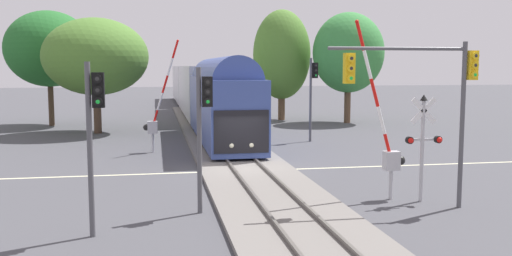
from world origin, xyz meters
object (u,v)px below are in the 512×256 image
Objects in this scene: traffic_signal_far_side at (313,86)px; oak_far_right at (348,53)px; elm_centre_background at (282,55)px; oak_behind_train at (96,57)px; traffic_signal_median at (203,116)px; commuter_train at (198,89)px; traffic_signal_near_right at (426,83)px; crossing_gate_near at (388,144)px; traffic_signal_near_left at (94,120)px; pine_left_background at (49,49)px; crossing_gate_far at (155,117)px; crossing_signal_mast at (423,137)px.

oak_far_right is (6.37, 11.28, 2.42)m from traffic_signal_far_side.
elm_centre_background is 17.41m from oak_behind_train.
elm_centre_background is at bearing 84.98° from traffic_signal_far_side.
oak_behind_train is at bearing 103.55° from traffic_signal_median.
commuter_train is 36.75m from traffic_signal_median.
oak_behind_train is (-13.21, 24.79, 1.24)m from traffic_signal_near_right.
elm_centre_background reaches higher than crossing_gate_near.
pine_left_background reaches higher than traffic_signal_near_left.
elm_centre_background is at bearing 26.20° from oak_behind_train.
commuter_train is at bearing 79.52° from crossing_gate_far.
traffic_signal_near_right is 17.65m from traffic_signal_far_side.
traffic_signal_far_side reaches higher than traffic_signal_median.
crossing_signal_mast is 16.61m from traffic_signal_far_side.
traffic_signal_median is at bearing -71.48° from pine_left_background.
traffic_signal_median is 0.51× the size of oak_far_right.
oak_behind_train is (4.29, -6.11, -0.72)m from pine_left_background.
commuter_train is 10.94× the size of traffic_signal_far_side.
commuter_train is at bearing 56.61° from oak_behind_train.
pine_left_background is (-24.98, 2.02, 0.25)m from oak_far_right.
traffic_signal_far_side is (5.92, -19.92, 0.92)m from commuter_train.
oak_behind_train reaches higher than traffic_signal_near_right.
traffic_signal_near_left reaches higher than traffic_signal_median.
pine_left_background is (-18.60, 13.30, 2.67)m from traffic_signal_far_side.
crossing_gate_near reaches higher than traffic_signal_far_side.
traffic_signal_near_left is at bearing -122.14° from traffic_signal_far_side.
traffic_signal_near_right reaches higher than crossing_signal_mast.
oak_far_right reaches higher than pine_left_background.
elm_centre_background is at bearing 144.62° from oak_far_right.
commuter_train is 5.95× the size of elm_centre_background.
traffic_signal_near_left is at bearing -111.29° from elm_centre_background.
elm_centre_background reaches higher than crossing_gate_far.
oak_far_right is at bearing 58.85° from traffic_signal_near_left.
traffic_signal_near_left is at bearing -84.54° from oak_behind_train.
elm_centre_background reaches higher than commuter_train.
pine_left_background is at bearing 119.97° from crossing_gate_near.
traffic_signal_far_side is at bearing 86.41° from traffic_signal_near_right.
commuter_train is 15.51m from oak_behind_train.
crossing_gate_near reaches higher than traffic_signal_near_left.
crossing_signal_mast is 0.46× the size of oak_behind_train.
traffic_signal_median is 0.90× the size of traffic_signal_far_side.
traffic_signal_median is 0.52× the size of pine_left_background.
traffic_signal_far_side is at bearing -119.47° from oak_far_right.
traffic_signal_median is at bearing 32.43° from traffic_signal_near_left.
crossing_gate_near is at bearing -61.49° from oak_behind_train.
elm_centre_background is 19.98m from pine_left_background.
traffic_signal_near_right is (0.60, -1.59, 2.30)m from crossing_gate_near.
oak_behind_train is at bearing -54.88° from pine_left_background.
traffic_signal_near_left is (-3.28, -2.08, 0.11)m from traffic_signal_median.
traffic_signal_median is at bearing -94.09° from commuter_train.
oak_behind_train is (-5.77, 23.93, 2.32)m from traffic_signal_median.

